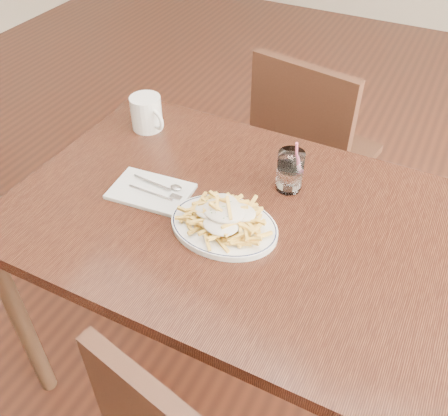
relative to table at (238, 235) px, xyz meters
The scene contains 9 objects.
floor 0.67m from the table, ahead, with size 7.00×7.00×0.00m, color black.
table is the anchor object (origin of this frame).
chair_far 0.75m from the table, 93.18° to the left, with size 0.47×0.47×0.88m.
fries_plate 0.11m from the table, 97.17° to the right, with size 0.32×0.29×0.02m.
loaded_fries 0.15m from the table, 97.17° to the right, with size 0.21×0.17×0.06m.
napkin 0.26m from the table, behind, with size 0.21×0.14×0.01m, color silver.
cutlery 0.27m from the table, behind, with size 0.17×0.06×0.01m.
water_glass 0.22m from the table, 64.33° to the left, with size 0.07×0.07×0.16m.
coffee_mug 0.51m from the table, 151.30° to the left, with size 0.13×0.10×0.11m.
Camera 1 is at (0.40, -0.87, 1.62)m, focal length 40.00 mm.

